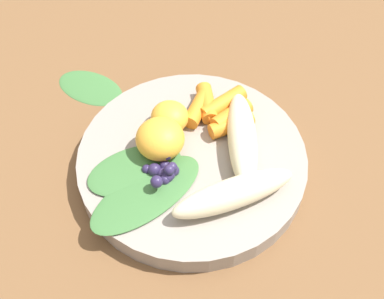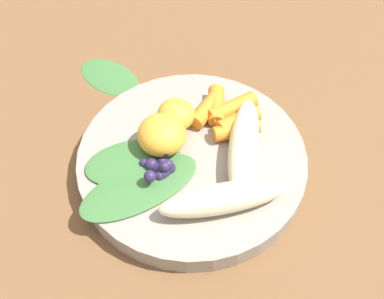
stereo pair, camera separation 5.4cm
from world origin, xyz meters
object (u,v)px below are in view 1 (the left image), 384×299
(banana_peeled_left, at_px, (242,139))
(kale_leaf_stray, at_px, (90,87))
(bowl, at_px, (192,162))
(orange_segment_near, at_px, (160,139))
(banana_peeled_right, at_px, (233,193))

(banana_peeled_left, relative_size, kale_leaf_stray, 1.42)
(bowl, bearing_deg, orange_segment_near, 26.34)
(banana_peeled_right, relative_size, orange_segment_near, 2.47)
(banana_peeled_right, distance_m, kale_leaf_stray, 0.26)
(banana_peeled_left, height_order, kale_leaf_stray, banana_peeled_left)
(bowl, relative_size, orange_segment_near, 4.77)
(kale_leaf_stray, bearing_deg, bowl, 164.36)
(banana_peeled_left, relative_size, banana_peeled_right, 1.00)
(orange_segment_near, bearing_deg, banana_peeled_left, -140.29)
(banana_peeled_right, bearing_deg, bowl, 103.03)
(bowl, height_order, orange_segment_near, orange_segment_near)
(banana_peeled_left, distance_m, orange_segment_near, 0.09)
(banana_peeled_right, height_order, kale_leaf_stray, banana_peeled_right)
(bowl, distance_m, kale_leaf_stray, 0.19)
(banana_peeled_right, xyz_separation_m, kale_leaf_stray, (0.25, -0.04, -0.04))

